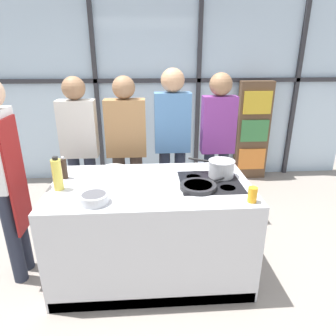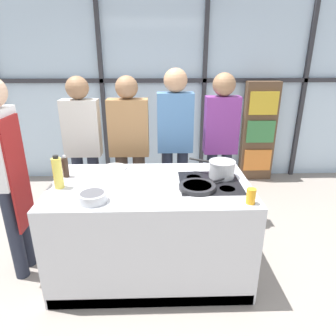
# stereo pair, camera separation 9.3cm
# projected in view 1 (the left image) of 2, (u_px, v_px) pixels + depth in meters

# --- Properties ---
(ground_plane) EXTENTS (18.00, 18.00, 0.00)m
(ground_plane) POSITION_uv_depth(u_px,v_px,m) (153.00, 268.00, 2.88)
(ground_plane) COLOR gray
(back_window_wall) EXTENTS (6.40, 0.10, 2.80)m
(back_window_wall) POSITION_uv_depth(u_px,v_px,m) (148.00, 90.00, 4.55)
(back_window_wall) COLOR silver
(back_window_wall) RESTS_ON ground_plane
(bookshelf) EXTENTS (0.50, 0.19, 1.54)m
(bookshelf) POSITION_uv_depth(u_px,v_px,m) (253.00, 131.00, 4.71)
(bookshelf) COLOR brown
(bookshelf) RESTS_ON ground_plane
(demo_island) EXTENTS (1.70, 0.97, 0.89)m
(demo_island) POSITION_uv_depth(u_px,v_px,m) (152.00, 228.00, 2.72)
(demo_island) COLOR silver
(demo_island) RESTS_ON ground_plane
(chef) EXTENTS (0.25, 0.37, 1.78)m
(chef) POSITION_uv_depth(u_px,v_px,m) (4.00, 169.00, 2.43)
(chef) COLOR #232838
(chef) RESTS_ON ground_plane
(spectator_far_left) EXTENTS (0.40, 0.24, 1.71)m
(spectator_far_left) POSITION_uv_depth(u_px,v_px,m) (80.00, 144.00, 3.28)
(spectator_far_left) COLOR #232838
(spectator_far_left) RESTS_ON ground_plane
(spectator_center_left) EXTENTS (0.44, 0.24, 1.72)m
(spectator_center_left) POSITION_uv_depth(u_px,v_px,m) (127.00, 144.00, 3.32)
(spectator_center_left) COLOR #47382D
(spectator_center_left) RESTS_ON ground_plane
(spectator_center_right) EXTENTS (0.39, 0.25, 1.79)m
(spectator_center_right) POSITION_uv_depth(u_px,v_px,m) (172.00, 137.00, 3.32)
(spectator_center_right) COLOR #232838
(spectator_center_right) RESTS_ON ground_plane
(spectator_far_right) EXTENTS (0.37, 0.24, 1.74)m
(spectator_far_right) POSITION_uv_depth(u_px,v_px,m) (218.00, 138.00, 3.37)
(spectator_far_right) COLOR #232838
(spectator_far_right) RESTS_ON ground_plane
(frying_pan) EXTENTS (0.49, 0.36, 0.04)m
(frying_pan) POSITION_uv_depth(u_px,v_px,m) (199.00, 186.00, 2.46)
(frying_pan) COLOR #232326
(frying_pan) RESTS_ON demo_island
(saucepan) EXTENTS (0.40, 0.29, 0.15)m
(saucepan) POSITION_uv_depth(u_px,v_px,m) (221.00, 168.00, 2.69)
(saucepan) COLOR silver
(saucepan) RESTS_ON demo_island
(white_plate) EXTENTS (0.24, 0.24, 0.01)m
(white_plate) POSITION_uv_depth(u_px,v_px,m) (113.00, 169.00, 2.87)
(white_plate) COLOR white
(white_plate) RESTS_ON demo_island
(mixing_bowl) EXTENTS (0.22, 0.22, 0.07)m
(mixing_bowl) POSITION_uv_depth(u_px,v_px,m) (94.00, 198.00, 2.22)
(mixing_bowl) COLOR silver
(mixing_bowl) RESTS_ON demo_island
(oil_bottle) EXTENTS (0.08, 0.08, 0.28)m
(oil_bottle) POSITION_uv_depth(u_px,v_px,m) (57.00, 174.00, 2.40)
(oil_bottle) COLOR #E0CC4C
(oil_bottle) RESTS_ON demo_island
(pepper_grinder) EXTENTS (0.05, 0.05, 0.21)m
(pepper_grinder) POSITION_uv_depth(u_px,v_px,m) (64.00, 168.00, 2.63)
(pepper_grinder) COLOR #332319
(pepper_grinder) RESTS_ON demo_island
(juice_glass_near) EXTENTS (0.07, 0.07, 0.12)m
(juice_glass_near) POSITION_uv_depth(u_px,v_px,m) (252.00, 195.00, 2.22)
(juice_glass_near) COLOR orange
(juice_glass_near) RESTS_ON demo_island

